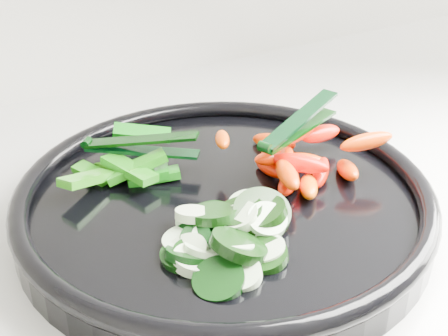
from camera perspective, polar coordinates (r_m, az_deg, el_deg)
veggie_tray at (r=0.56m, az=0.00°, el=-3.07°), size 0.38×0.38×0.04m
cucumber_pile at (r=0.49m, az=-0.21°, el=-6.39°), size 0.13×0.13×0.04m
carrot_pile at (r=0.59m, az=6.78°, el=1.10°), size 0.16×0.14×0.05m
pepper_pile at (r=0.60m, az=-8.52°, el=0.17°), size 0.14×0.12×0.04m
tong_carrot at (r=0.58m, az=6.72°, el=3.87°), size 0.11×0.05×0.02m
tong_pepper at (r=0.60m, az=-7.88°, el=2.08°), size 0.10×0.08×0.02m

